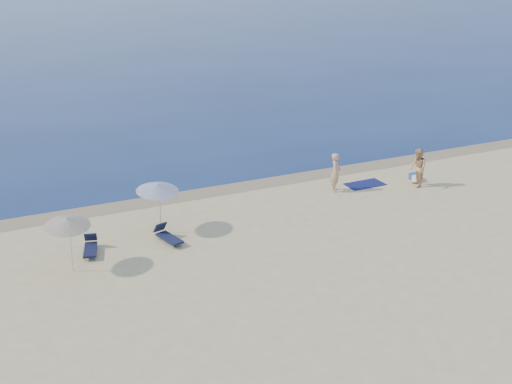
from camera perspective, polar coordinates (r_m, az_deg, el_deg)
sea at (r=109.94m, az=-17.99°, el=14.10°), size 240.00×160.00×0.01m
wet_sand_strip at (r=33.28m, az=2.08°, el=1.06°), size 240.00×1.60×0.00m
person_left at (r=31.71m, az=7.10°, el=1.75°), size 0.80×0.85×1.95m
person_right at (r=33.07m, az=14.18°, el=2.08°), size 1.00×1.14×1.96m
beach_towel at (r=33.11m, az=9.65°, el=0.68°), size 1.97×1.11×0.03m
white_bag at (r=34.05m, az=14.09°, el=1.17°), size 0.43×0.38×0.33m
blue_cooler at (r=34.33m, az=13.88°, el=1.36°), size 0.47×0.33×0.33m
umbrella_near at (r=26.86m, az=-8.76°, el=0.40°), size 2.09×2.11×2.30m
umbrella_far at (r=24.40m, az=-16.42°, el=-2.58°), size 1.78×1.81×2.25m
lounger_left at (r=26.20m, az=-14.51°, el=-4.80°), size 0.84×1.56×0.66m
lounger_right at (r=26.54m, az=-7.85°, el=-3.92°), size 0.89×1.63×0.69m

